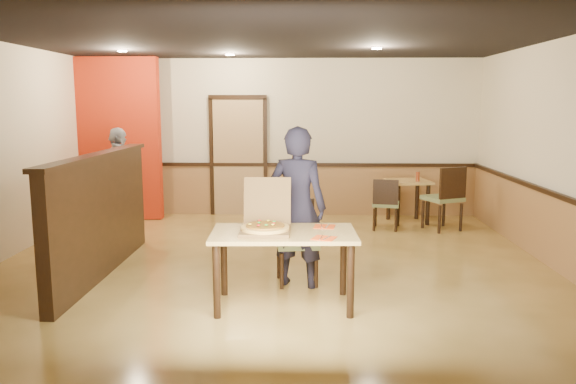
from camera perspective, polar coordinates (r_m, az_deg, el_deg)
name	(u,v)px	position (r m, az deg, el deg)	size (l,w,h in m)	color
floor	(272,270)	(6.92, -1.69, -7.95)	(7.00, 7.00, 0.00)	tan
ceiling	(270,34)	(6.66, -1.80, 15.74)	(7.00, 7.00, 0.00)	black
wall_back	(283,138)	(10.13, -0.53, 5.53)	(7.00, 7.00, 0.00)	beige
wall_right	(571,157)	(7.32, 26.81, 3.19)	(7.00, 7.00, 0.00)	beige
wainscot_back	(283,190)	(10.21, -0.53, 0.19)	(7.00, 0.04, 0.90)	olive
chair_rail_back	(283,165)	(10.12, -0.54, 2.80)	(7.00, 0.06, 0.06)	black
wainscot_right	(562,236)	(7.45, 26.08, -4.08)	(0.04, 7.00, 0.90)	olive
chair_rail_right	(563,198)	(7.36, 26.19, -0.51)	(0.06, 7.00, 0.06)	black
back_door	(239,157)	(10.18, -5.04, 3.54)	(0.90, 0.06, 2.10)	tan
booth_partition	(101,213)	(6.96, -18.49, -2.08)	(0.20, 3.10, 1.44)	black
red_accent_panel	(114,139)	(10.18, -17.26, 5.14)	(1.60, 0.20, 2.78)	#AB230C
spot_a	(122,51)	(8.86, -16.49, 13.59)	(0.14, 0.14, 0.02)	#FFD4B2
spot_b	(230,55)	(9.22, -5.92, 13.72)	(0.14, 0.14, 0.02)	#FFD4B2
spot_c	(377,48)	(8.20, 9.01, 14.24)	(0.14, 0.14, 0.02)	#FFD4B2
main_table	(284,242)	(5.59, -0.44, -5.15)	(1.45, 0.87, 0.76)	tan
diner_chair	(296,238)	(6.39, 0.86, -4.66)	(0.52, 0.52, 0.93)	olive
side_chair_left	(386,202)	(9.09, 9.90, -1.01)	(0.48, 0.48, 0.83)	olive
side_chair_right	(446,196)	(9.25, 15.73, -0.36)	(0.68, 0.68, 1.03)	olive
side_table	(408,190)	(9.75, 12.10, 0.16)	(0.77, 0.77, 0.72)	tan
diner	(297,207)	(6.16, 0.95, -1.56)	(0.65, 0.43, 1.78)	black
passerby	(119,179)	(9.32, -16.78, 1.25)	(0.96, 0.40, 1.64)	gray
pizza_box	(266,225)	(5.55, -2.28, -3.40)	(0.48, 0.57, 0.51)	brown
pizza	(265,228)	(5.50, -2.33, -3.65)	(0.47, 0.47, 0.03)	#F3C158
napkin_near	(324,238)	(5.30, 3.67, -4.70)	(0.26, 0.26, 0.01)	#F24A11
napkin_far	(324,226)	(5.79, 3.72, -3.52)	(0.24, 0.24, 0.01)	#F24A11
condiment	(418,176)	(9.62, 13.05, 1.55)	(0.07, 0.07, 0.16)	maroon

